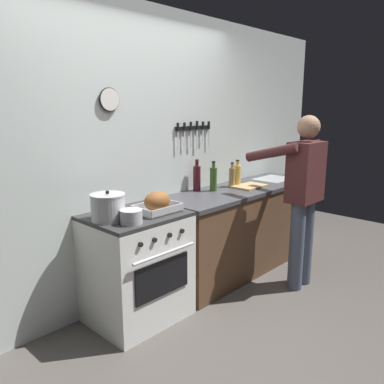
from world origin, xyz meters
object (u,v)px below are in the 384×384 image
(stove, at_px, (137,267))
(saucepan, at_px, (131,217))
(roasting_pan, at_px, (157,203))
(bottle_cooking_oil, at_px, (237,175))
(person_cook, at_px, (302,191))
(bottle_wine_red, at_px, (197,178))
(bottle_olive_oil, at_px, (213,178))
(bottle_vinegar, at_px, (232,177))
(cutting_board, at_px, (250,186))
(stock_pot, at_px, (108,207))

(stove, distance_m, saucepan, 0.56)
(roasting_pan, distance_m, bottle_cooking_oil, 1.30)
(bottle_cooking_oil, bearing_deg, roasting_pan, -172.64)
(person_cook, height_order, bottle_cooking_oil, person_cook)
(stove, height_order, roasting_pan, roasting_pan)
(bottle_wine_red, xyz_separation_m, bottle_olive_oil, (0.11, -0.13, -0.01))
(bottle_cooking_oil, relative_size, bottle_olive_oil, 0.93)
(stove, relative_size, person_cook, 0.54)
(roasting_pan, height_order, saucepan, roasting_pan)
(saucepan, relative_size, bottle_vinegar, 0.62)
(cutting_board, bearing_deg, saucepan, -175.64)
(stock_pot, xyz_separation_m, cutting_board, (1.74, -0.06, -0.09))
(roasting_pan, relative_size, saucepan, 2.14)
(saucepan, height_order, bottle_vinegar, bottle_vinegar)
(bottle_olive_oil, bearing_deg, bottle_cooking_oil, -4.41)
(stove, relative_size, saucepan, 5.47)
(stove, distance_m, person_cook, 1.69)
(cutting_board, bearing_deg, bottle_olive_oil, 158.26)
(bottle_cooking_oil, bearing_deg, stove, -176.89)
(roasting_pan, xyz_separation_m, bottle_olive_oil, (0.93, 0.19, 0.05))
(person_cook, bearing_deg, bottle_olive_oil, 23.91)
(saucepan, height_order, bottle_wine_red, bottle_wine_red)
(person_cook, bearing_deg, cutting_board, -4.39)
(roasting_pan, distance_m, cutting_board, 1.34)
(bottle_cooking_oil, bearing_deg, bottle_wine_red, 161.36)
(person_cook, distance_m, bottle_vinegar, 0.77)
(stock_pot, bearing_deg, saucepan, -71.29)
(saucepan, xyz_separation_m, cutting_board, (1.67, 0.13, -0.04))
(saucepan, xyz_separation_m, bottle_vinegar, (1.54, 0.27, 0.06))
(cutting_board, bearing_deg, bottle_cooking_oil, 108.61)
(stock_pot, distance_m, saucepan, 0.21)
(stock_pot, distance_m, bottle_wine_red, 1.25)
(bottle_wine_red, bearing_deg, stove, -166.49)
(bottle_vinegar, bearing_deg, bottle_cooking_oil, -4.24)
(bottle_vinegar, relative_size, bottle_wine_red, 0.83)
(cutting_board, relative_size, bottle_olive_oil, 1.19)
(stove, distance_m, bottle_vinegar, 1.48)
(roasting_pan, xyz_separation_m, bottle_cooking_oil, (1.29, 0.17, 0.04))
(cutting_board, bearing_deg, bottle_wine_red, 150.34)
(roasting_pan, bearing_deg, stock_pot, 166.46)
(stock_pot, relative_size, bottle_olive_oil, 0.86)
(roasting_pan, height_order, bottle_cooking_oil, bottle_cooking_oil)
(stock_pot, xyz_separation_m, bottle_wine_red, (1.23, 0.23, 0.03))
(cutting_board, height_order, bottle_wine_red, bottle_wine_red)
(person_cook, xyz_separation_m, bottle_wine_red, (-0.49, 0.91, 0.08))
(person_cook, relative_size, cutting_board, 4.61)
(roasting_pan, relative_size, bottle_olive_oil, 1.16)
(bottle_vinegar, bearing_deg, cutting_board, -47.49)
(stock_pot, xyz_separation_m, saucepan, (0.06, -0.19, -0.05))
(roasting_pan, bearing_deg, bottle_cooking_oil, 7.36)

